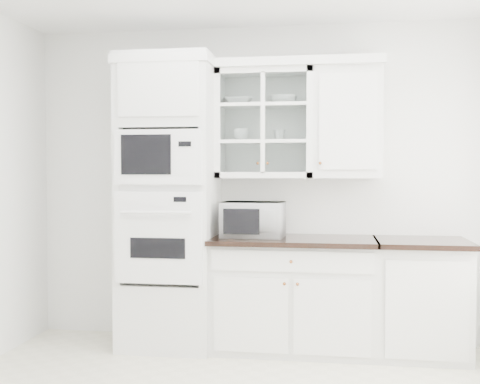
# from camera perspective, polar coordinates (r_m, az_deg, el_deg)

# --- Properties ---
(room_shell) EXTENTS (4.00, 3.50, 2.70)m
(room_shell) POSITION_cam_1_polar(r_m,az_deg,el_deg) (3.90, 0.07, 6.73)
(room_shell) COLOR white
(room_shell) RESTS_ON ground
(oven_column) EXTENTS (0.76, 0.68, 2.40)m
(oven_column) POSITION_cam_1_polar(r_m,az_deg,el_deg) (5.02, -6.72, -0.96)
(oven_column) COLOR white
(oven_column) RESTS_ON ground
(base_cabinet_run) EXTENTS (1.32, 0.67, 0.92)m
(base_cabinet_run) POSITION_cam_1_polar(r_m,az_deg,el_deg) (4.97, 5.11, -9.56)
(base_cabinet_run) COLOR white
(base_cabinet_run) RESTS_ON ground
(extra_base_cabinet) EXTENTS (0.72, 0.67, 0.92)m
(extra_base_cabinet) POSITION_cam_1_polar(r_m,az_deg,el_deg) (5.01, 16.76, -9.54)
(extra_base_cabinet) COLOR white
(extra_base_cabinet) RESTS_ON ground
(upper_cabinet_glass) EXTENTS (0.80, 0.33, 0.90)m
(upper_cabinet_glass) POSITION_cam_1_polar(r_m,az_deg,el_deg) (5.04, 2.40, 6.46)
(upper_cabinet_glass) COLOR white
(upper_cabinet_glass) RESTS_ON room_shell
(upper_cabinet_solid) EXTENTS (0.55, 0.33, 0.90)m
(upper_cabinet_solid) POSITION_cam_1_polar(r_m,az_deg,el_deg) (5.01, 10.14, 6.46)
(upper_cabinet_solid) COLOR white
(upper_cabinet_solid) RESTS_ON room_shell
(crown_molding) EXTENTS (2.14, 0.38, 0.07)m
(crown_molding) POSITION_cam_1_polar(r_m,az_deg,el_deg) (5.09, 1.18, 11.92)
(crown_molding) COLOR white
(crown_molding) RESTS_ON room_shell
(countertop_microwave) EXTENTS (0.51, 0.44, 0.29)m
(countertop_microwave) POSITION_cam_1_polar(r_m,az_deg,el_deg) (4.90, 1.29, -2.61)
(countertop_microwave) COLOR white
(countertop_microwave) RESTS_ON base_cabinet_run
(bowl_a) EXTENTS (0.26, 0.26, 0.06)m
(bowl_a) POSITION_cam_1_polar(r_m,az_deg,el_deg) (5.08, -0.17, 8.58)
(bowl_a) COLOR white
(bowl_a) RESTS_ON upper_cabinet_glass
(bowl_b) EXTENTS (0.26, 0.26, 0.07)m
(bowl_b) POSITION_cam_1_polar(r_m,az_deg,el_deg) (5.04, 4.14, 8.68)
(bowl_b) COLOR white
(bowl_b) RESTS_ON upper_cabinet_glass
(cup_a) EXTENTS (0.16, 0.16, 0.10)m
(cup_a) POSITION_cam_1_polar(r_m,az_deg,el_deg) (5.05, 0.13, 5.43)
(cup_a) COLOR white
(cup_a) RESTS_ON upper_cabinet_glass
(cup_b) EXTENTS (0.11, 0.11, 0.09)m
(cup_b) POSITION_cam_1_polar(r_m,az_deg,el_deg) (5.04, 3.75, 5.39)
(cup_b) COLOR white
(cup_b) RESTS_ON upper_cabinet_glass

